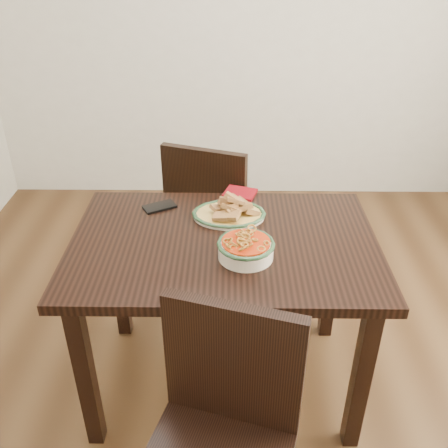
{
  "coord_description": "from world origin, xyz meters",
  "views": [
    {
      "loc": [
        -0.09,
        -1.7,
        1.78
      ],
      "look_at": [
        -0.11,
        -0.1,
        0.81
      ],
      "focal_mm": 40.0,
      "sensor_mm": 36.0,
      "label": 1
    }
  ],
  "objects_px": {
    "fish_plate": "(229,207)",
    "noodle_bowl": "(246,247)",
    "chair_far": "(212,212)",
    "dining_table": "(224,262)",
    "smartphone": "(160,207)",
    "chair_near": "(222,431)"
  },
  "relations": [
    {
      "from": "fish_plate",
      "to": "noodle_bowl",
      "type": "relative_size",
      "value": 1.39
    },
    {
      "from": "fish_plate",
      "to": "dining_table",
      "type": "bearing_deg",
      "value": -95.83
    },
    {
      "from": "fish_plate",
      "to": "smartphone",
      "type": "height_order",
      "value": "fish_plate"
    },
    {
      "from": "noodle_bowl",
      "to": "chair_far",
      "type": "bearing_deg",
      "value": 100.96
    },
    {
      "from": "chair_near",
      "to": "fish_plate",
      "type": "xyz_separation_m",
      "value": [
        0.02,
        0.82,
        0.3
      ]
    },
    {
      "from": "chair_far",
      "to": "noodle_bowl",
      "type": "bearing_deg",
      "value": 119.95
    },
    {
      "from": "chair_far",
      "to": "dining_table",
      "type": "bearing_deg",
      "value": 114.94
    },
    {
      "from": "fish_plate",
      "to": "smartphone",
      "type": "distance_m",
      "value": 0.3
    },
    {
      "from": "chair_far",
      "to": "smartphone",
      "type": "bearing_deg",
      "value": 81.79
    },
    {
      "from": "chair_far",
      "to": "smartphone",
      "type": "height_order",
      "value": "chair_far"
    },
    {
      "from": "chair_far",
      "to": "chair_near",
      "type": "bearing_deg",
      "value": 112.12
    },
    {
      "from": "chair_near",
      "to": "noodle_bowl",
      "type": "relative_size",
      "value": 4.28
    },
    {
      "from": "dining_table",
      "to": "smartphone",
      "type": "relative_size",
      "value": 8.77
    },
    {
      "from": "chair_far",
      "to": "noodle_bowl",
      "type": "relative_size",
      "value": 4.28
    },
    {
      "from": "chair_near",
      "to": "chair_far",
      "type": "bearing_deg",
      "value": 109.56
    },
    {
      "from": "chair_near",
      "to": "fish_plate",
      "type": "distance_m",
      "value": 0.87
    },
    {
      "from": "fish_plate",
      "to": "noodle_bowl",
      "type": "distance_m",
      "value": 0.29
    },
    {
      "from": "dining_table",
      "to": "chair_far",
      "type": "distance_m",
      "value": 0.67
    },
    {
      "from": "noodle_bowl",
      "to": "chair_near",
      "type": "bearing_deg",
      "value": -98.1
    },
    {
      "from": "dining_table",
      "to": "chair_near",
      "type": "bearing_deg",
      "value": -89.74
    },
    {
      "from": "chair_near",
      "to": "dining_table",
      "type": "bearing_deg",
      "value": 106.69
    },
    {
      "from": "noodle_bowl",
      "to": "smartphone",
      "type": "distance_m",
      "value": 0.51
    }
  ]
}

